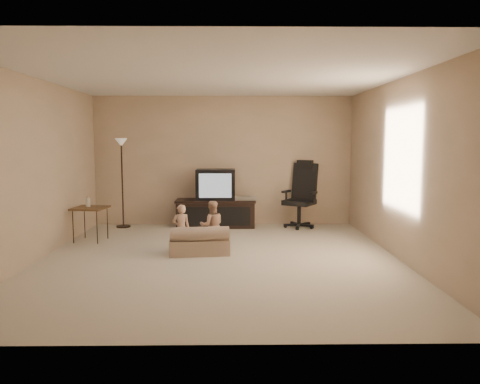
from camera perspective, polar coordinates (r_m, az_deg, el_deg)
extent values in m
plane|color=beige|center=(6.59, -2.55, -8.18)|extent=(5.50, 5.50, 0.00)
plane|color=white|center=(6.44, -2.66, 13.91)|extent=(5.50, 5.50, 0.00)
plane|color=#C9A88C|center=(9.14, -2.07, 3.81)|extent=(5.00, 0.00, 5.00)
plane|color=#C9A88C|center=(3.65, -3.94, 0.04)|extent=(5.00, 0.00, 5.00)
plane|color=#C9A88C|center=(6.94, -23.74, 2.49)|extent=(0.00, 5.50, 5.50)
plane|color=#C9A88C|center=(6.79, 19.01, 2.61)|extent=(0.00, 5.50, 5.50)
cube|color=black|center=(8.98, -2.96, -2.74)|extent=(1.47, 0.53, 0.47)
cube|color=black|center=(8.95, -2.97, -1.04)|extent=(1.51, 0.57, 0.04)
cube|color=black|center=(8.74, -5.30, -2.98)|extent=(0.61, 0.02, 0.36)
cube|color=black|center=(8.71, -0.75, -2.98)|extent=(0.61, 0.02, 0.36)
cube|color=black|center=(8.93, -2.97, 0.94)|extent=(0.74, 0.53, 0.58)
cube|color=white|center=(8.67, -3.05, 0.78)|extent=(0.60, 0.01, 0.45)
cube|color=#AEAEB0|center=(8.88, 0.74, -0.75)|extent=(0.42, 0.30, 0.06)
cylinder|color=black|center=(8.92, 7.21, -2.73)|extent=(0.07, 0.07, 0.40)
cube|color=black|center=(8.89, 7.23, -1.25)|extent=(0.70, 0.70, 0.09)
cube|color=black|center=(9.07, 7.90, 1.26)|extent=(0.51, 0.41, 0.71)
cube|color=black|center=(9.05, 7.93, 3.37)|extent=(0.31, 0.25, 0.16)
cube|color=black|center=(8.98, 5.66, 0.08)|extent=(0.21, 0.28, 0.04)
cube|color=black|center=(8.76, 8.88, -0.13)|extent=(0.21, 0.28, 0.04)
cube|color=brown|center=(8.04, -17.81, -1.87)|extent=(0.57, 0.57, 0.03)
cylinder|color=black|center=(7.99, -19.68, -3.97)|extent=(0.01, 0.01, 0.56)
cylinder|color=black|center=(7.81, -17.04, -4.10)|extent=(0.01, 0.01, 0.56)
cylinder|color=black|center=(8.35, -18.41, -3.50)|extent=(0.01, 0.01, 0.56)
cylinder|color=black|center=(8.18, -15.86, -3.61)|extent=(0.01, 0.01, 0.56)
cylinder|color=white|center=(8.08, -18.03, -1.22)|extent=(0.07, 0.07, 0.14)
cone|color=#D9B88D|center=(8.07, -18.06, -0.54)|extent=(0.06, 0.06, 0.05)
cylinder|color=black|center=(9.22, -14.02, -4.09)|extent=(0.26, 0.26, 0.03)
cylinder|color=black|center=(9.11, -14.15, 0.82)|extent=(0.03, 0.03, 1.59)
cone|color=beige|center=(9.07, -14.29, 5.89)|extent=(0.22, 0.22, 0.15)
cube|color=tan|center=(6.90, -4.99, -6.56)|extent=(0.91, 0.56, 0.22)
cylinder|color=tan|center=(6.71, -4.97, -5.13)|extent=(0.86, 0.30, 0.21)
imported|color=#D5A685|center=(6.92, -7.19, -4.46)|extent=(0.30, 0.25, 0.72)
imported|color=#D5A685|center=(7.06, -3.45, -4.09)|extent=(0.39, 0.26, 0.75)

